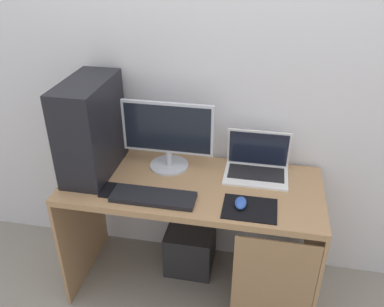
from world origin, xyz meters
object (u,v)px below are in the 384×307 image
keyboard (153,197)px  mouse_left (241,203)px  cell_phone (109,190)px  pc_tower (91,128)px  subwoofer (190,247)px  monitor (168,135)px  laptop (257,166)px

keyboard → mouse_left: 0.43m
cell_phone → pc_tower: bearing=128.5°
mouse_left → subwoofer: size_ratio=0.33×
mouse_left → cell_phone: bearing=179.6°
keyboard → cell_phone: 0.24m
mouse_left → monitor: bearing=145.7°
monitor → mouse_left: (0.43, -0.29, -0.18)m
subwoofer → mouse_left: bearing=-44.9°
laptop → mouse_left: 0.32m
pc_tower → mouse_left: pc_tower is taller
laptop → subwoofer: 0.74m
monitor → cell_phone: size_ratio=3.84×
keyboard → mouse_left: size_ratio=4.38×
laptop → mouse_left: bearing=-100.3°
pc_tower → laptop: bearing=8.3°
keyboard → subwoofer: keyboard is taller
keyboard → subwoofer: (0.12, 0.33, -0.61)m
pc_tower → mouse_left: 0.87m
pc_tower → laptop: pc_tower is taller
monitor → mouse_left: monitor is taller
pc_tower → monitor: pc_tower is taller
pc_tower → keyboard: bearing=-28.2°
laptop → subwoofer: laptop is taller
monitor → subwoofer: bearing=8.4°
laptop → cell_phone: size_ratio=2.62×
pc_tower → keyboard: (0.39, -0.21, -0.25)m
cell_phone → subwoofer: (0.36, 0.31, -0.60)m
keyboard → mouse_left: (0.43, 0.02, 0.01)m
cell_phone → keyboard: bearing=-5.7°
laptop → pc_tower: bearing=-171.7°
laptop → mouse_left: size_ratio=3.55×
pc_tower → laptop: 0.91m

